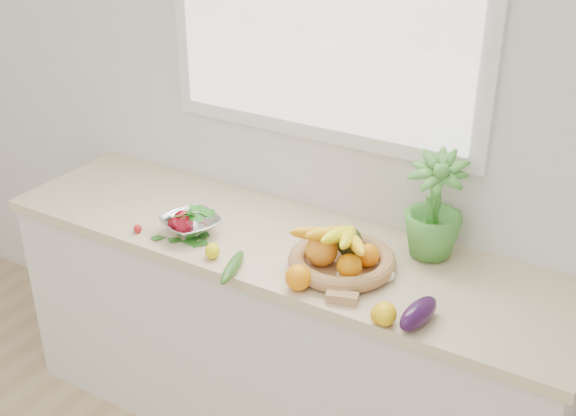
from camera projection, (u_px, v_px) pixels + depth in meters
The scene contains 18 objects.
back_wall at pixel (321, 100), 2.70m from camera, with size 4.50×0.02×2.70m, color white.
counter_cabinet at pixel (280, 341), 2.89m from camera, with size 2.20×0.58×0.86m, color silver.
countertop at pixel (279, 243), 2.68m from camera, with size 2.24×0.62×0.04m, color beige.
orange_loose at pixel (298, 278), 2.35m from camera, with size 0.09×0.09×0.09m, color orange.
lemon_a at pixel (212, 251), 2.54m from camera, with size 0.05×0.07×0.05m, color yellow.
lemon_b at pixel (381, 314), 2.20m from camera, with size 0.06×0.08×0.06m, color #E8A90C.
lemon_c at pixel (385, 314), 2.19m from camera, with size 0.07×0.09×0.07m, color yellow.
apple at pixel (183, 221), 2.71m from camera, with size 0.08×0.08×0.08m, color red.
ginger at pixel (342, 298), 2.30m from camera, with size 0.10×0.04×0.03m, color tan.
garlic_a at pixel (387, 275), 2.41m from camera, with size 0.05×0.05×0.05m, color silver.
garlic_b at pixel (308, 248), 2.57m from camera, with size 0.05×0.05×0.04m, color white.
garlic_c at pixel (343, 275), 2.41m from camera, with size 0.05×0.05×0.04m, color silver.
eggplant at pixel (418, 313), 2.19m from camera, with size 0.07×0.19×0.08m, color #2B0E35.
cucumber at pixel (232, 267), 2.46m from camera, with size 0.04×0.22×0.04m, color #295C1B.
radish at pixel (138, 229), 2.71m from camera, with size 0.03×0.03×0.03m, color red.
potted_herb at pixel (434, 205), 2.47m from camera, with size 0.21×0.21×0.38m, color #469435.
fruit_basket at pixel (341, 255), 2.47m from camera, with size 0.38×0.38×0.19m.
colander_with_spinach at pixel (191, 220), 2.68m from camera, with size 0.27×0.27×0.11m.
Camera 1 is at (1.23, -0.03, 2.22)m, focal length 45.00 mm.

